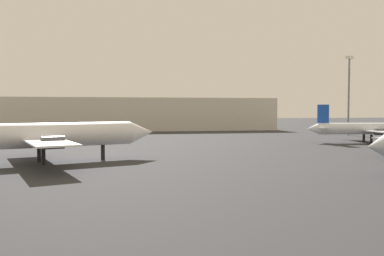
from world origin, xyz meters
The scene contains 4 objects.
airplane_distant centered at (-13.07, 45.86, 3.76)m, with size 29.46×24.84×11.03m.
airplane_far_right centered at (50.52, 67.29, 3.05)m, with size 29.64×20.10×8.24m.
light_mast_right centered at (59.23, 89.92, 12.25)m, with size 2.40×0.50×21.92m.
terminal_building centered at (3.06, 131.41, 5.54)m, with size 95.39×24.38×11.08m, color beige.
Camera 1 is at (-4.11, -9.91, 7.21)m, focal length 37.22 mm.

